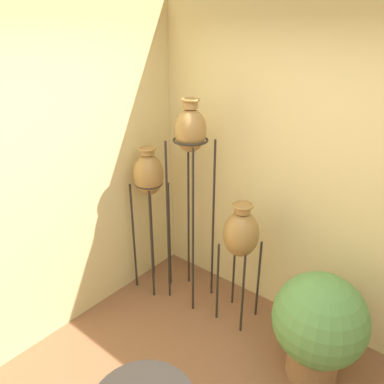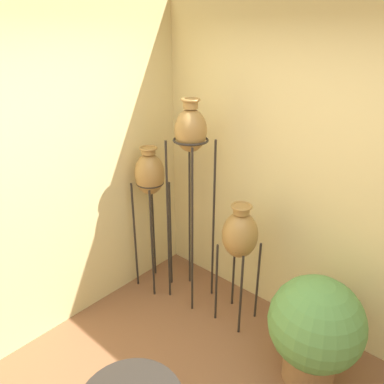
{
  "view_description": "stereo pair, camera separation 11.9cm",
  "coord_description": "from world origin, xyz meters",
  "px_view_note": "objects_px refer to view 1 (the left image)",
  "views": [
    {
      "loc": [
        -1.01,
        -0.8,
        2.42
      ],
      "look_at": [
        1.25,
        1.05,
        1.12
      ],
      "focal_mm": 35.0,
      "sensor_mm": 36.0,
      "label": 1
    },
    {
      "loc": [
        -0.93,
        -0.89,
        2.42
      ],
      "look_at": [
        1.25,
        1.05,
        1.12
      ],
      "focal_mm": 35.0,
      "sensor_mm": 36.0,
      "label": 2
    }
  ],
  "objects_px": {
    "potted_plant": "(319,324)",
    "vase_stand_medium": "(149,178)",
    "vase_stand_tall": "(190,138)",
    "vase_stand_short": "(241,235)"
  },
  "relations": [
    {
      "from": "potted_plant",
      "to": "vase_stand_tall",
      "type": "bearing_deg",
      "value": 84.08
    },
    {
      "from": "vase_stand_tall",
      "to": "potted_plant",
      "type": "bearing_deg",
      "value": -95.92
    },
    {
      "from": "vase_stand_medium",
      "to": "potted_plant",
      "type": "bearing_deg",
      "value": -90.58
    },
    {
      "from": "vase_stand_medium",
      "to": "vase_stand_short",
      "type": "bearing_deg",
      "value": -80.89
    },
    {
      "from": "vase_stand_tall",
      "to": "vase_stand_medium",
      "type": "height_order",
      "value": "vase_stand_tall"
    },
    {
      "from": "vase_stand_medium",
      "to": "potted_plant",
      "type": "distance_m",
      "value": 1.82
    },
    {
      "from": "potted_plant",
      "to": "vase_stand_medium",
      "type": "bearing_deg",
      "value": 89.42
    },
    {
      "from": "vase_stand_short",
      "to": "potted_plant",
      "type": "bearing_deg",
      "value": -101.79
    },
    {
      "from": "vase_stand_medium",
      "to": "vase_stand_short",
      "type": "relative_size",
      "value": 1.29
    },
    {
      "from": "vase_stand_medium",
      "to": "vase_stand_tall",
      "type": "bearing_deg",
      "value": -73.41
    }
  ]
}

